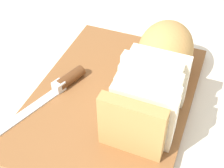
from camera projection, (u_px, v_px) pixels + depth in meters
The scene contains 6 objects.
ground_plane at pixel (112, 103), 0.63m from camera, with size 3.00×3.00×0.00m, color silver.
cutting_board at pixel (112, 99), 0.62m from camera, with size 0.40×0.28×0.02m, color brown.
bread_loaf at pixel (157, 71), 0.58m from camera, with size 0.29×0.11×0.10m.
bread_knife at pixel (57, 88), 0.61m from camera, with size 0.26×0.11×0.02m.
crumb_near_knife at pixel (120, 103), 0.59m from camera, with size 0.01×0.01×0.01m, color tan.
crumb_near_loaf at pixel (130, 80), 0.64m from camera, with size 0.01×0.01×0.01m, color tan.
Camera 1 is at (0.40, 0.15, 0.45)m, focal length 52.73 mm.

